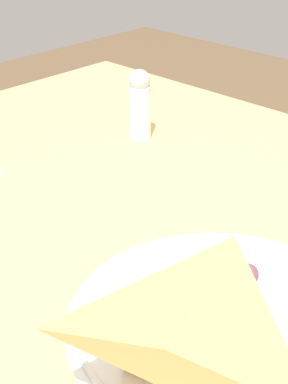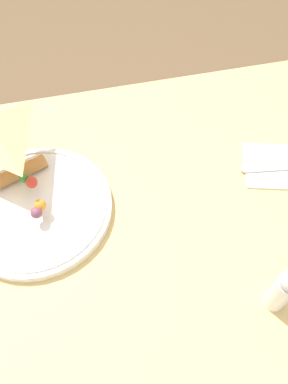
{
  "view_description": "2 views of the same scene",
  "coord_description": "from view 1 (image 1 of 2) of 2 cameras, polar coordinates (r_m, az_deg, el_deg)",
  "views": [
    {
      "loc": [
        0.24,
        -0.39,
        1.1
      ],
      "look_at": [
        -0.14,
        0.0,
        0.8
      ],
      "focal_mm": 55.0,
      "sensor_mm": 36.0,
      "label": 1
    },
    {
      "loc": [
        -0.06,
        0.28,
        1.31
      ],
      "look_at": [
        -0.14,
        -0.04,
        0.83
      ],
      "focal_mm": 35.0,
      "sensor_mm": 36.0,
      "label": 2
    }
  ],
  "objects": [
    {
      "name": "dining_table",
      "position": [
        0.64,
        9.3,
        -15.77
      ],
      "size": [
        1.19,
        0.74,
        0.77
      ],
      "color": "#DBB770",
      "rests_on": "ground_plane"
    },
    {
      "name": "plate_pizza",
      "position": [
        0.48,
        7.99,
        -12.62
      ],
      "size": [
        0.26,
        0.26,
        0.05
      ],
      "color": "white",
      "rests_on": "dining_table"
    },
    {
      "name": "salt_shaker",
      "position": [
        0.8,
        -0.42,
        8.52
      ],
      "size": [
        0.03,
        0.03,
        0.1
      ],
      "color": "white",
      "rests_on": "dining_table"
    }
  ]
}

